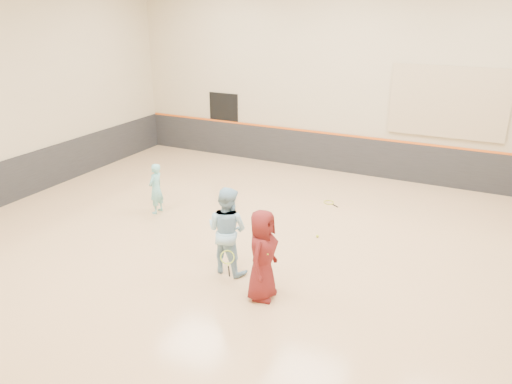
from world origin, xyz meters
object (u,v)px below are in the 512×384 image
at_px(girl, 156,189).
at_px(spare_racket, 329,202).
at_px(young_man, 262,255).
at_px(instructor, 227,230).

relative_size(girl, spare_racket, 2.07).
xyz_separation_m(girl, young_man, (4.17, -2.37, 0.21)).
xyz_separation_m(instructor, spare_racket, (0.68, 4.42, -0.88)).
relative_size(young_man, spare_racket, 2.72).
xyz_separation_m(girl, instructor, (3.12, -1.81, 0.24)).
bearing_deg(spare_racket, girl, -145.48).
distance_m(young_man, spare_racket, 5.07).
bearing_deg(girl, spare_racket, 122.37).
bearing_deg(young_man, girl, 55.91).
relative_size(instructor, young_man, 1.04).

